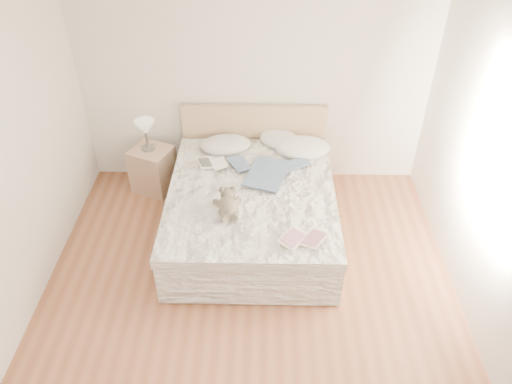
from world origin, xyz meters
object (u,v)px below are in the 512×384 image
bed (252,207)px  table_lamp (145,129)px  childrens_book (303,239)px  photo_book (212,164)px  teddy_bear (228,211)px  nightstand (153,169)px

bed → table_lamp: bearing=148.8°
bed → childrens_book: 1.03m
bed → photo_book: bearing=142.0°
table_lamp → teddy_bear: (1.02, -1.24, -0.17)m
bed → teddy_bear: 0.64m
bed → childrens_book: bearing=-59.9°
table_lamp → teddy_bear: bearing=-50.6°
table_lamp → photo_book: (0.79, -0.40, -0.19)m
photo_book → teddy_bear: teddy_bear is taller
nightstand → photo_book: (0.77, -0.38, 0.35)m
photo_book → childrens_book: same height
nightstand → table_lamp: size_ratio=1.52×
nightstand → childrens_book: childrens_book is taller
photo_book → table_lamp: bearing=132.7°
childrens_book → teddy_bear: (-0.70, 0.35, 0.02)m
nightstand → table_lamp: 0.54m
teddy_bear → nightstand: bearing=119.0°
table_lamp → photo_book: table_lamp is taller
nightstand → teddy_bear: size_ratio=1.64×
photo_book → childrens_book: size_ratio=0.82×
photo_book → bed: bearing=-58.3°
table_lamp → nightstand: bearing=-42.9°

